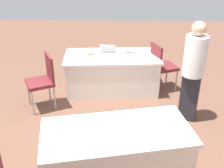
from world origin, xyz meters
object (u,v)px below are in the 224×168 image
(person_presenter, at_px, (193,68))
(scissors_red, at_px, (130,52))
(table_foreground, at_px, (112,73))
(chair_tucked_right, at_px, (43,78))
(table_mid_left, at_px, (117,155))
(yarn_ball, at_px, (89,51))
(laptop_silver, at_px, (107,54))
(chair_near_front, at_px, (161,64))

(person_presenter, distance_m, scissors_red, 1.51)
(table_foreground, relative_size, chair_tucked_right, 1.92)
(table_mid_left, xyz_separation_m, yarn_ball, (0.54, -2.44, 0.43))
(table_foreground, xyz_separation_m, person_presenter, (-1.29, 1.01, 0.55))
(chair_tucked_right, height_order, laptop_silver, chair_tucked_right)
(person_presenter, height_order, laptop_silver, person_presenter)
(table_mid_left, xyz_separation_m, scissors_red, (-0.25, -2.55, 0.37))
(chair_near_front, distance_m, chair_tucked_right, 2.26)
(laptop_silver, xyz_separation_m, scissors_red, (-0.45, -0.20, -0.04))
(scissors_red, bearing_deg, yarn_ball, 1.21)
(table_mid_left, relative_size, person_presenter, 1.12)
(chair_tucked_right, height_order, yarn_ball, chair_tucked_right)
(chair_tucked_right, height_order, scissors_red, chair_tucked_right)
(chair_tucked_right, distance_m, laptop_silver, 1.28)
(table_foreground, xyz_separation_m, scissors_red, (-0.36, -0.17, 0.37))
(chair_near_front, bearing_deg, person_presenter, -3.48)
(table_mid_left, height_order, person_presenter, person_presenter)
(table_foreground, distance_m, table_mid_left, 2.39)
(table_mid_left, bearing_deg, chair_tucked_right, -53.21)
(table_foreground, relative_size, laptop_silver, 5.27)
(laptop_silver, bearing_deg, chair_near_front, -167.93)
(table_mid_left, height_order, scissors_red, scissors_red)
(person_presenter, bearing_deg, table_foreground, 164.88)
(chair_near_front, relative_size, chair_tucked_right, 0.99)
(chair_near_front, height_order, laptop_silver, chair_near_front)
(table_mid_left, xyz_separation_m, chair_tucked_right, (1.28, -1.71, 0.19))
(laptop_silver, height_order, scissors_red, laptop_silver)
(person_presenter, bearing_deg, chair_tucked_right, -164.76)
(person_presenter, xyz_separation_m, laptop_silver, (1.38, -0.97, -0.15))
(table_foreground, bearing_deg, chair_tucked_right, 29.78)
(chair_near_front, distance_m, laptop_silver, 1.08)
(table_foreground, bearing_deg, table_mid_left, 92.47)
(table_foreground, distance_m, yarn_ball, 0.62)
(chair_near_front, relative_size, yarn_ball, 7.56)
(table_foreground, height_order, person_presenter, person_presenter)
(yarn_ball, relative_size, scissors_red, 0.70)
(table_foreground, xyz_separation_m, chair_near_front, (-0.96, -0.04, 0.18))
(table_foreground, xyz_separation_m, laptop_silver, (0.09, 0.03, 0.40))
(chair_near_front, bearing_deg, table_mid_left, -40.11)
(chair_tucked_right, xyz_separation_m, person_presenter, (-2.47, 0.33, 0.36))
(table_mid_left, distance_m, chair_tucked_right, 2.15)
(table_mid_left, xyz_separation_m, chair_near_front, (-0.86, -2.43, 0.18))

